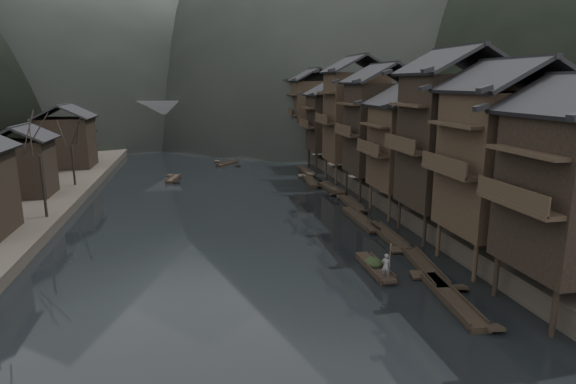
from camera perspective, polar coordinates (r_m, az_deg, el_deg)
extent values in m
plane|color=black|center=(32.19, -4.74, -10.07)|extent=(300.00, 300.00, 0.00)
cube|color=#2D2823|center=(80.10, 17.55, 3.90)|extent=(40.00, 200.00, 1.80)
cylinder|color=black|center=(28.09, 29.02, -12.39)|extent=(0.30, 0.30, 2.90)
cylinder|color=black|center=(31.55, 23.43, -9.08)|extent=(0.30, 0.30, 2.90)
cylinder|color=black|center=(33.14, 27.41, -8.44)|extent=(0.30, 0.30, 2.90)
cube|color=black|center=(27.73, 25.57, -1.33)|extent=(1.20, 5.70, 0.25)
cylinder|color=black|center=(33.25, 21.31, -7.78)|extent=(0.30, 0.30, 2.90)
cylinder|color=black|center=(37.14, 17.39, -5.34)|extent=(0.30, 0.30, 2.90)
cylinder|color=black|center=(34.76, 25.18, -7.25)|extent=(0.30, 0.30, 2.90)
cylinder|color=black|center=(38.49, 21.02, -4.97)|extent=(0.30, 0.30, 2.90)
cube|color=black|center=(35.43, 24.29, 3.17)|extent=(7.00, 6.00, 9.30)
cube|color=black|center=(33.37, 18.59, 2.29)|extent=(1.20, 5.70, 0.25)
cylinder|color=black|center=(38.99, 15.88, -4.38)|extent=(0.30, 0.30, 2.90)
cylinder|color=black|center=(43.14, 13.03, -2.56)|extent=(0.30, 0.30, 2.90)
cylinder|color=black|center=(40.28, 19.38, -4.07)|extent=(0.30, 0.30, 2.90)
cylinder|color=black|center=(44.31, 16.29, -2.34)|extent=(0.30, 0.30, 2.90)
cube|color=black|center=(41.20, 18.81, 5.67)|extent=(7.00, 6.00, 10.51)
cube|color=black|center=(39.44, 13.68, 4.93)|extent=(1.20, 5.70, 0.25)
cylinder|color=black|center=(45.08, 11.91, -1.84)|extent=(0.30, 0.30, 2.90)
cylinder|color=black|center=(49.40, 9.77, -0.47)|extent=(0.30, 0.30, 2.90)
cylinder|color=black|center=(46.21, 15.05, -1.65)|extent=(0.30, 0.30, 2.90)
cylinder|color=black|center=(50.43, 12.69, -0.33)|extent=(0.30, 0.30, 2.90)
cube|color=black|center=(47.52, 14.54, 5.13)|extent=(7.00, 6.00, 7.75)
cube|color=black|center=(46.00, 9.99, 4.62)|extent=(1.20, 5.70, 0.25)
cylinder|color=black|center=(52.33, 8.54, 0.32)|extent=(0.30, 0.30, 2.90)
cylinder|color=black|center=(56.77, 6.93, 1.35)|extent=(0.30, 0.30, 2.90)
cylinder|color=black|center=(53.30, 11.33, 0.44)|extent=(0.30, 0.30, 2.90)
cylinder|color=black|center=(57.67, 9.54, 1.45)|extent=(0.30, 0.30, 2.90)
cube|color=black|center=(54.69, 11.00, 7.36)|extent=(7.00, 6.00, 9.83)
cube|color=black|center=(53.38, 6.97, 6.84)|extent=(1.20, 5.70, 0.25)
cylinder|color=black|center=(60.71, 5.72, 2.13)|extent=(0.30, 0.30, 2.90)
cylinder|color=black|center=(65.24, 4.52, 2.90)|extent=(0.30, 0.30, 2.90)
cylinder|color=black|center=(61.54, 8.18, 2.21)|extent=(0.30, 0.30, 2.90)
cylinder|color=black|center=(66.02, 6.82, 2.97)|extent=(0.30, 0.30, 2.90)
cube|color=black|center=(63.05, 7.96, 8.76)|extent=(7.00, 6.00, 11.12)
cube|color=black|center=(61.91, 4.41, 8.25)|extent=(1.20, 5.70, 0.25)
cylinder|color=black|center=(70.20, 3.39, 3.62)|extent=(0.30, 0.30, 2.90)
cylinder|color=black|center=(74.80, 2.48, 4.20)|extent=(0.30, 0.30, 2.90)
cylinder|color=black|center=(70.92, 5.55, 3.68)|extent=(0.30, 0.30, 2.90)
cylinder|color=black|center=(75.48, 4.51, 4.25)|extent=(0.30, 0.30, 2.90)
cube|color=black|center=(72.67, 5.36, 8.14)|extent=(7.00, 6.00, 8.08)
cube|color=black|center=(71.69, 2.26, 7.80)|extent=(1.20, 5.70, 0.25)
cylinder|color=black|center=(81.74, 1.30, 4.95)|extent=(0.30, 0.30, 2.90)
cylinder|color=black|center=(86.40, 0.62, 5.38)|extent=(0.30, 0.30, 2.90)
cylinder|color=black|center=(82.37, 3.18, 4.99)|extent=(0.30, 0.30, 2.90)
cylinder|color=black|center=(86.99, 2.40, 5.42)|extent=(0.30, 0.30, 2.90)
cube|color=black|center=(84.15, 3.06, 9.52)|extent=(7.00, 6.00, 10.16)
cube|color=black|center=(83.31, 0.35, 9.16)|extent=(1.20, 5.70, 0.25)
cube|color=black|center=(56.90, -28.74, 2.75)|extent=(5.00, 5.00, 5.80)
cube|color=black|center=(74.02, -24.68, 5.54)|extent=(6.50, 6.50, 6.80)
cylinder|color=black|center=(47.17, -27.97, 0.86)|extent=(0.24, 0.24, 5.49)
cylinder|color=black|center=(60.50, -24.22, 3.13)|extent=(0.24, 0.24, 4.58)
cylinder|color=black|center=(77.95, -21.31, 5.21)|extent=(0.24, 0.24, 4.29)
cube|color=black|center=(30.30, 18.74, -11.95)|extent=(1.79, 7.57, 0.30)
cube|color=black|center=(30.23, 18.77, -11.64)|extent=(1.83, 7.42, 0.10)
cube|color=black|center=(32.99, 15.16, -9.37)|extent=(1.02, 1.00, 0.36)
cube|color=black|center=(27.71, 23.13, -14.43)|extent=(1.02, 1.00, 0.36)
cube|color=black|center=(34.61, 15.87, -8.59)|extent=(2.07, 7.51, 0.30)
cube|color=black|center=(34.55, 15.89, -8.32)|extent=(2.11, 7.37, 0.10)
cube|color=black|center=(37.36, 12.80, -6.59)|extent=(1.05, 1.03, 0.36)
cube|color=black|center=(31.93, 19.54, -10.44)|extent=(1.05, 1.03, 0.36)
cube|color=black|center=(40.71, 11.70, -5.11)|extent=(1.16, 6.98, 0.30)
cube|color=black|center=(40.65, 11.71, -4.87)|extent=(1.22, 6.84, 0.10)
cube|color=black|center=(43.62, 9.99, -3.63)|extent=(0.94, 0.86, 0.35)
cube|color=black|center=(37.78, 13.70, -6.41)|extent=(0.94, 0.86, 0.35)
cube|color=black|center=(44.82, 8.51, -3.31)|extent=(1.15, 7.44, 0.30)
cube|color=black|center=(44.77, 8.52, -3.09)|extent=(1.21, 7.29, 0.10)
cube|color=black|center=(48.05, 7.14, -2.00)|extent=(0.94, 0.92, 0.36)
cube|color=black|center=(41.58, 10.12, -4.46)|extent=(0.94, 0.92, 0.36)
cube|color=black|center=(50.61, 7.52, -1.41)|extent=(1.45, 6.43, 0.30)
cube|color=black|center=(50.56, 7.53, -1.21)|extent=(1.50, 6.30, 0.10)
cube|color=black|center=(53.35, 6.32, -0.49)|extent=(0.98, 0.84, 0.34)
cube|color=black|center=(47.84, 8.87, -2.12)|extent=(0.98, 0.84, 0.34)
cube|color=black|center=(57.69, 5.04, 0.41)|extent=(1.97, 6.59, 0.30)
cube|color=black|center=(57.65, 5.04, 0.59)|extent=(2.01, 6.47, 0.10)
cube|color=black|center=(60.68, 4.62, 1.18)|extent=(1.03, 0.92, 0.34)
cube|color=black|center=(54.65, 5.50, -0.15)|extent=(1.03, 0.92, 0.34)
cube|color=black|center=(61.91, 2.61, 1.30)|extent=(1.79, 7.11, 0.30)
cube|color=black|center=(61.87, 2.61, 1.47)|extent=(1.83, 6.97, 0.10)
cube|color=black|center=(65.01, 1.63, 2.00)|extent=(1.02, 0.95, 0.35)
cube|color=black|center=(58.77, 3.70, 0.81)|extent=(1.02, 0.95, 0.35)
cube|color=black|center=(68.33, 2.18, 2.40)|extent=(1.26, 7.23, 0.30)
cube|color=black|center=(68.30, 2.18, 2.55)|extent=(1.31, 7.09, 0.10)
cube|color=black|center=(71.61, 1.49, 3.00)|extent=(0.95, 0.90, 0.36)
cube|color=black|center=(65.02, 2.93, 1.98)|extent=(0.95, 0.90, 0.36)
cube|color=black|center=(65.09, -13.40, 1.53)|extent=(1.95, 4.80, 0.30)
cube|color=black|center=(65.05, -13.41, 1.69)|extent=(1.98, 4.72, 0.10)
cube|color=black|center=(67.25, -13.74, 1.99)|extent=(0.95, 0.75, 0.29)
cube|color=black|center=(62.87, -13.06, 1.29)|extent=(0.95, 0.75, 0.29)
cube|color=black|center=(76.10, -7.21, 3.38)|extent=(3.85, 4.88, 0.30)
cube|color=black|center=(76.07, -7.21, 3.52)|extent=(3.83, 4.82, 0.10)
cube|color=black|center=(78.03, -8.38, 3.69)|extent=(1.07, 1.03, 0.31)
cube|color=black|center=(74.15, -5.98, 3.28)|extent=(1.07, 1.03, 0.31)
cube|color=#4C4C4F|center=(101.69, -9.40, 9.67)|extent=(40.00, 6.00, 1.60)
cube|color=#4C4C4F|center=(98.94, -9.37, 10.34)|extent=(40.00, 0.50, 1.00)
cube|color=#4C4C4F|center=(104.33, -9.47, 10.46)|extent=(40.00, 0.50, 1.00)
cube|color=#4C4C4F|center=(102.52, -17.22, 7.05)|extent=(3.20, 6.00, 6.40)
cube|color=#4C4C4F|center=(101.94, -11.86, 7.32)|extent=(3.20, 6.00, 6.40)
cube|color=#4C4C4F|center=(102.21, -6.77, 7.52)|extent=(3.20, 6.00, 6.40)
cube|color=#4C4C4F|center=(103.35, -1.47, 7.66)|extent=(3.20, 6.00, 6.40)
cube|color=black|center=(33.73, 10.25, -8.87)|extent=(1.09, 4.99, 0.30)
cube|color=black|center=(33.66, 10.26, -8.59)|extent=(1.15, 4.89, 0.10)
cube|color=black|center=(35.76, 8.86, -7.30)|extent=(0.92, 0.62, 0.30)
cube|color=black|center=(31.63, 11.84, -10.17)|extent=(0.92, 0.62, 0.30)
ellipsoid|color=black|center=(33.71, 10.14, -7.70)|extent=(1.19, 1.56, 0.72)
imported|color=slate|center=(31.69, 11.58, -8.19)|extent=(0.73, 0.68, 1.68)
cylinder|color=#8C7A51|center=(30.98, 12.12, -3.94)|extent=(0.90, 2.19, 3.20)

